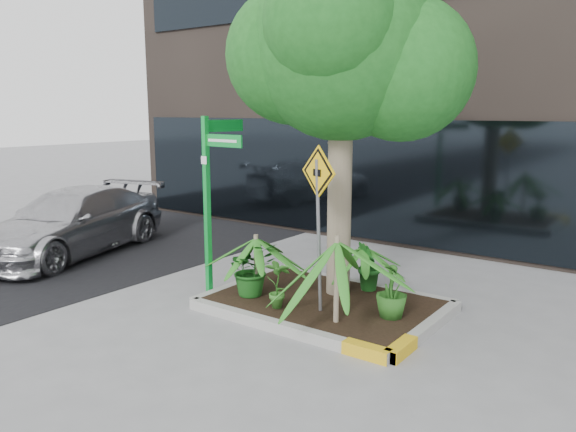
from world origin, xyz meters
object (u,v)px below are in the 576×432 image
Objects in this scene: street_sign_post at (212,188)px; cattle_sign at (318,201)px; tree at (343,46)px; parked_car at (72,222)px.

street_sign_post is 1.88m from cattle_sign.
street_sign_post is (-1.68, -0.98, -2.04)m from tree.
street_sign_post is at bearing -157.61° from cattle_sign.
tree is 2.82m from street_sign_post.
parked_car is 1.97× the size of cattle_sign.
cattle_sign is (1.88, 0.08, -0.04)m from street_sign_post.
street_sign_post is at bearing -19.40° from parked_car.
parked_car is 1.61× the size of street_sign_post.
street_sign_post is (4.25, -0.32, 1.08)m from parked_car.
parked_car is 6.22m from cattle_sign.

